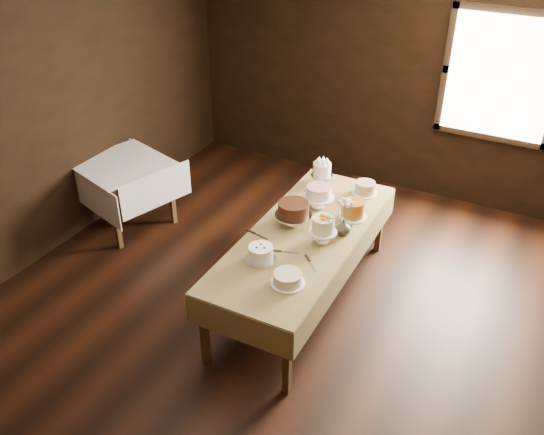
{
  "coord_description": "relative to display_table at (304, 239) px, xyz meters",
  "views": [
    {
      "loc": [
        2.06,
        -3.61,
        3.65
      ],
      "look_at": [
        0.0,
        0.2,
        0.95
      ],
      "focal_mm": 38.82,
      "sensor_mm": 36.0,
      "label": 1
    }
  ],
  "objects": [
    {
      "name": "cake_server_b",
      "position": [
        0.27,
        -0.4,
        0.06
      ],
      "size": [
        0.19,
        0.18,
        0.01
      ],
      "primitive_type": "cube",
      "rotation": [
        0.0,
        0.0,
        -0.74
      ],
      "color": "silver",
      "rests_on": "display_table"
    },
    {
      "name": "side_table",
      "position": [
        -2.35,
        0.28,
        -0.01
      ],
      "size": [
        1.12,
        1.12,
        0.76
      ],
      "rotation": [
        0.0,
        0.0,
        -0.29
      ],
      "color": "#3E2916",
      "rests_on": "ground"
    },
    {
      "name": "cake_server_d",
      "position": [
        0.28,
        0.26,
        0.06
      ],
      "size": [
        0.19,
        0.19,
        0.01
      ],
      "primitive_type": "cube",
      "rotation": [
        0.0,
        0.0,
        0.79
      ],
      "color": "silver",
      "rests_on": "display_table"
    },
    {
      "name": "cake_meringue",
      "position": [
        -0.26,
        0.95,
        0.16
      ],
      "size": [
        0.25,
        0.25,
        0.24
      ],
      "color": "silver",
      "rests_on": "display_table"
    },
    {
      "name": "flower_vase",
      "position": [
        0.3,
        0.17,
        0.13
      ],
      "size": [
        0.19,
        0.19,
        0.14
      ],
      "primitive_type": "imported",
      "rotation": [
        0.0,
        0.0,
        4.24
      ],
      "color": "#2D2823",
      "rests_on": "display_table"
    },
    {
      "name": "wall_back",
      "position": [
        -0.23,
        2.61,
        0.72
      ],
      "size": [
        5.0,
        0.02,
        2.8
      ],
      "primitive_type": "cube",
      "color": "black",
      "rests_on": "ground"
    },
    {
      "name": "cake_speckled",
      "position": [
        0.21,
        0.96,
        0.11
      ],
      "size": [
        0.27,
        0.27,
        0.12
      ],
      "color": "white",
      "rests_on": "display_table"
    },
    {
      "name": "cake_lattice",
      "position": [
        -0.09,
        0.49,
        0.16
      ],
      "size": [
        0.34,
        0.34,
        0.23
      ],
      "color": "white",
      "rests_on": "display_table"
    },
    {
      "name": "display_table",
      "position": [
        0.0,
        0.0,
        0.0
      ],
      "size": [
        0.97,
        2.4,
        0.74
      ],
      "rotation": [
        0.0,
        0.0,
        0.02
      ],
      "color": "#3E2916",
      "rests_on": "ground"
    },
    {
      "name": "cake_caramel",
      "position": [
        0.27,
        0.48,
        0.13
      ],
      "size": [
        0.28,
        0.28,
        0.17
      ],
      "color": "white",
      "rests_on": "display_table"
    },
    {
      "name": "cake_chocolate",
      "position": [
        -0.16,
        0.09,
        0.17
      ],
      "size": [
        0.39,
        0.39,
        0.25
      ],
      "color": "silver",
      "rests_on": "display_table"
    },
    {
      "name": "ceiling",
      "position": [
        -0.23,
        -0.39,
        2.12
      ],
      "size": [
        5.0,
        6.0,
        0.01
      ],
      "primitive_type": "cube",
      "color": "beige",
      "rests_on": "wall_back"
    },
    {
      "name": "cake_swirl",
      "position": [
        -0.15,
        -0.53,
        0.12
      ],
      "size": [
        0.26,
        0.26,
        0.13
      ],
      "color": "silver",
      "rests_on": "display_table"
    },
    {
      "name": "cake_cream",
      "position": [
        0.19,
        -0.71,
        0.1
      ],
      "size": [
        0.28,
        0.28,
        0.1
      ],
      "color": "white",
      "rests_on": "display_table"
    },
    {
      "name": "cake_flowers",
      "position": [
        0.19,
        -0.03,
        0.17
      ],
      "size": [
        0.27,
        0.27,
        0.26
      ],
      "color": "white",
      "rests_on": "display_table"
    },
    {
      "name": "wall_left",
      "position": [
        -2.73,
        -0.39,
        0.72
      ],
      "size": [
        0.02,
        6.0,
        2.8
      ],
      "primitive_type": "cube",
      "color": "black",
      "rests_on": "ground"
    },
    {
      "name": "flower_bouquet",
      "position": [
        0.3,
        0.17,
        0.32
      ],
      "size": [
        0.14,
        0.14,
        0.2
      ],
      "primitive_type": null,
      "color": "white",
      "rests_on": "flower_vase"
    },
    {
      "name": "floor",
      "position": [
        -0.23,
        -0.39,
        -0.68
      ],
      "size": [
        5.0,
        6.0,
        0.01
      ],
      "primitive_type": "cube",
      "color": "black",
      "rests_on": "ground"
    },
    {
      "name": "cake_server_c",
      "position": [
        -0.1,
        0.26,
        0.06
      ],
      "size": [
        0.04,
        0.24,
        0.01
      ],
      "primitive_type": "cube",
      "rotation": [
        0.0,
        0.0,
        1.49
      ],
      "color": "silver",
      "rests_on": "display_table"
    },
    {
      "name": "cake_server_a",
      "position": [
        0.02,
        -0.32,
        0.06
      ],
      "size": [
        0.24,
        0.1,
        0.01
      ],
      "primitive_type": "cube",
      "rotation": [
        0.0,
        0.0,
        0.32
      ],
      "color": "silver",
      "rests_on": "display_table"
    },
    {
      "name": "window",
      "position": [
        1.07,
        2.55,
        0.92
      ],
      "size": [
        1.1,
        0.05,
        1.3
      ],
      "primitive_type": "cube",
      "color": "#FFEABF",
      "rests_on": "wall_back"
    },
    {
      "name": "cake_server_e",
      "position": [
        -0.32,
        -0.23,
        0.06
      ],
      "size": [
        0.24,
        0.07,
        0.01
      ],
      "primitive_type": "cube",
      "rotation": [
        0.0,
        0.0,
        -0.21
      ],
      "color": "silver",
      "rests_on": "display_table"
    }
  ]
}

